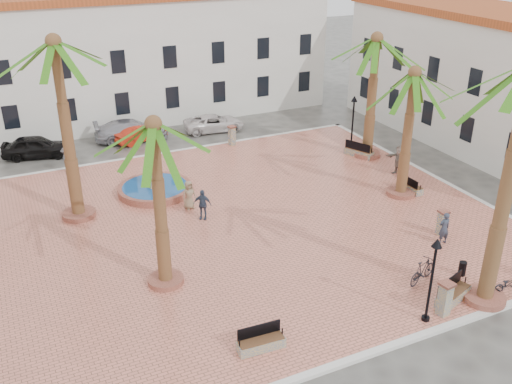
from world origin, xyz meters
The scene contains 33 objects.
ground centered at (0.00, 0.00, 0.00)m, with size 120.00×120.00×0.00m, color #56544F.
plaza centered at (0.00, 0.00, 0.07)m, with size 26.00×22.00×0.15m, color #D97861.
kerb_n centered at (0.00, 11.00, 0.08)m, with size 26.30×0.30×0.16m, color silver.
kerb_s centered at (0.00, -11.00, 0.08)m, with size 26.30×0.30×0.16m, color silver.
kerb_e centered at (13.00, 0.00, 0.08)m, with size 0.30×22.30×0.16m, color silver.
building_north centered at (0.00, 19.99, 4.77)m, with size 30.40×7.40×9.50m.
building_east centered at (19.99, 2.00, 4.52)m, with size 7.40×26.40×9.00m.
fountain centered at (-2.86, 5.19, 0.44)m, with size 4.13×4.13×2.13m.
palm_nw centered at (-7.25, 4.03, 8.12)m, with size 5.57×5.57×9.31m.
palm_sw centered at (-4.96, -3.72, 6.36)m, with size 4.93×4.93×7.36m.
palm_e centered at (9.52, -0.93, 6.21)m, with size 5.13×5.13×7.24m.
palm_ne centered at (11.29, 4.81, 6.78)m, with size 5.73×5.73×7.95m.
bench_s centered at (-3.13, -9.19, 0.41)m, with size 1.76×0.63×0.91m.
bench_se centered at (5.06, -9.88, 0.43)m, with size 1.97×1.13×0.99m.
bench_e centered at (10.31, -0.76, 0.40)m, with size 0.54×1.66×0.87m.
bench_ne centered at (10.73, 4.94, 0.44)m, with size 1.33×2.00×1.02m.
lamppost_s centered at (3.28, -10.39, 2.58)m, with size 0.39×0.39×3.59m.
lamppost_e centered at (10.78, 5.94, 2.71)m, with size 0.41×0.41×3.79m.
bollard_se centered at (4.11, -10.40, 0.90)m, with size 0.58×0.58×1.45m.
bollard_n centered at (4.07, 10.40, 0.85)m, with size 0.57×0.57×1.35m.
bollard_e centered at (8.41, -5.44, 0.81)m, with size 0.47×0.47×1.28m.
litter_bin centered at (6.77, -8.61, 0.47)m, with size 0.33×0.33×0.64m, color black.
cyclist_a centered at (7.89, -6.13, 0.95)m, with size 0.58×0.38×1.60m, color #2E3749.
bicycle_a centered at (7.52, -10.40, 0.58)m, with size 0.57×1.64×0.86m, color black.
bicycle_b centered at (4.85, -8.27, 0.68)m, with size 0.50×1.77×1.06m, color black.
pedestrian_fountain_a centered at (-1.76, 2.45, 0.94)m, with size 0.77×0.50×1.57m, color #8B7458.
pedestrian_fountain_b centered at (-1.52, 1.06, 0.96)m, with size 0.95×0.39×1.62m, color #334157.
pedestrian_north centered at (-6.85, 10.33, 0.95)m, with size 1.03×0.59×1.59m, color #46454A.
pedestrian_east centered at (11.16, 1.44, 1.08)m, with size 1.73×0.55×1.87m, color slate.
car_black centered at (-8.25, 14.11, 0.73)m, with size 1.72×4.28×1.46m, color black.
car_red centered at (-1.33, 14.20, 0.62)m, with size 1.31×3.77×1.24m, color red.
car_silver centered at (-1.82, 14.70, 0.74)m, with size 2.06×5.07×1.47m, color #9E9FA7.
car_white centered at (4.19, 14.07, 0.61)m, with size 2.03×4.40×1.22m, color silver.
Camera 1 is at (-10.11, -23.61, 13.86)m, focal length 40.00 mm.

